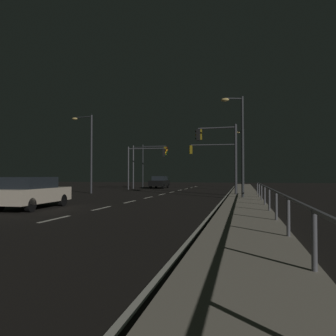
{
  "coord_description": "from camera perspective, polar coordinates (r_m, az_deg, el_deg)",
  "views": [
    {
      "loc": [
        6.9,
        -1.52,
        1.64
      ],
      "look_at": [
        1.06,
        22.82,
        2.25
      ],
      "focal_mm": 33.58,
      "sensor_mm": 36.0,
      "label": 1
    }
  ],
  "objects": [
    {
      "name": "sidewalk_right",
      "position": [
        19.09,
        13.75,
        -6.07
      ],
      "size": [
        2.3,
        77.0,
        0.14
      ],
      "primitive_type": "cube",
      "color": "#9E937F",
      "rests_on": "ground"
    },
    {
      "name": "barrier_fence",
      "position": [
        12.71,
        18.4,
        -4.75
      ],
      "size": [
        0.09,
        26.33,
        0.98
      ],
      "color": "#59595E",
      "rests_on": "sidewalk_right"
    },
    {
      "name": "car_oncoming",
      "position": [
        40.76,
        -1.53,
        -2.54
      ],
      "size": [
        1.92,
        4.44,
        1.57
      ],
      "color": "black",
      "rests_on": "ground"
    },
    {
      "name": "traffic_light_near_right",
      "position": [
        26.1,
        9.12,
        4.02
      ],
      "size": [
        3.38,
        0.46,
        5.67
      ],
      "color": "#38383D",
      "rests_on": "sidewalk_right"
    },
    {
      "name": "ground_plane",
      "position": [
        20.3,
        -6.47,
        -6.01
      ],
      "size": [
        112.0,
        112.0,
        0.0
      ],
      "primitive_type": "plane",
      "color": "black",
      "rests_on": "ground"
    },
    {
      "name": "traffic_light_mid_right",
      "position": [
        26.89,
        9.41,
        4.02
      ],
      "size": [
        3.32,
        0.49,
        5.79
      ],
      "color": "#2D3033",
      "rests_on": "sidewalk_right"
    },
    {
      "name": "traffic_light_overhead_east",
      "position": [
        38.77,
        -3.68,
        1.88
      ],
      "size": [
        4.57,
        0.66,
        5.41
      ],
      "color": "#4C4C51",
      "rests_on": "ground"
    },
    {
      "name": "street_lamp_corner",
      "position": [
        44.85,
        13.36,
        2.7
      ],
      "size": [
        1.12,
        1.36,
        7.9
      ],
      "color": "#4C4C51",
      "rests_on": "sidewalk_right"
    },
    {
      "name": "street_lamp_mid_block",
      "position": [
        22.36,
        12.8,
        5.55
      ],
      "size": [
        1.53,
        0.63,
        7.0
      ],
      "color": "#2D3033",
      "rests_on": "sidewalk_right"
    },
    {
      "name": "traffic_light_far_left",
      "position": [
        36.9,
        -4.16,
        1.68
      ],
      "size": [
        4.63,
        0.49,
        5.06
      ],
      "color": "#4C4C51",
      "rests_on": "ground"
    },
    {
      "name": "traffic_light_far_center",
      "position": [
        41.32,
        -2.74,
        1.91
      ],
      "size": [
        3.52,
        0.43,
        5.76
      ],
      "color": "#2D3033",
      "rests_on": "ground"
    },
    {
      "name": "lane_markings_center",
      "position": [
        23.61,
        -3.56,
        -5.35
      ],
      "size": [
        0.14,
        50.0,
        0.01
      ],
      "color": "silver",
      "rests_on": "ground"
    },
    {
      "name": "traffic_light_near_left",
      "position": [
        35.54,
        8.41,
        2.25
      ],
      "size": [
        5.27,
        0.58,
        5.21
      ],
      "color": "#4C4C51",
      "rests_on": "sidewalk_right"
    },
    {
      "name": "car",
      "position": [
        16.95,
        -23.41,
        -4.04
      ],
      "size": [
        2.06,
        4.49,
        1.57
      ],
      "color": "beige",
      "rests_on": "ground"
    },
    {
      "name": "lane_edge_line",
      "position": [
        24.11,
        10.34,
        -5.25
      ],
      "size": [
        0.14,
        53.0,
        0.01
      ],
      "color": "silver",
      "rests_on": "ground"
    },
    {
      "name": "street_lamp_median",
      "position": [
        30.23,
        -14.29,
        3.89
      ],
      "size": [
        2.21,
        0.45,
        7.28
      ],
      "color": "#38383D",
      "rests_on": "ground"
    }
  ]
}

